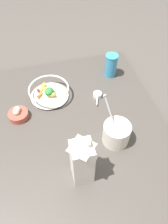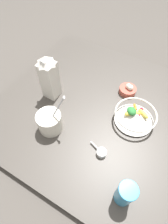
{
  "view_description": "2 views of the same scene",
  "coord_description": "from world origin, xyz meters",
  "px_view_note": "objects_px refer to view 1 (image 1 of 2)",
  "views": [
    {
      "loc": [
        -0.66,
        0.04,
        0.95
      ],
      "look_at": [
        0.01,
        -0.13,
        0.12
      ],
      "focal_mm": 35.0,
      "sensor_mm": 36.0,
      "label": 1
    },
    {
      "loc": [
        0.26,
        -0.59,
        0.86
      ],
      "look_at": [
        0.0,
        -0.14,
        0.13
      ],
      "focal_mm": 28.0,
      "sensor_mm": 36.0,
      "label": 2
    }
  ],
  "objects_px": {
    "drinking_cup": "(111,65)",
    "garlic_bowl": "(18,114)",
    "yogurt_tub": "(116,133)",
    "fruit_bowl": "(49,92)",
    "milk_carton": "(82,160)"
  },
  "relations": [
    {
      "from": "drinking_cup",
      "to": "garlic_bowl",
      "type": "xyz_separation_m",
      "value": [
        -0.21,
        0.58,
        -0.05
      ]
    },
    {
      "from": "yogurt_tub",
      "to": "garlic_bowl",
      "type": "relative_size",
      "value": 2.43
    },
    {
      "from": "fruit_bowl",
      "to": "milk_carton",
      "type": "bearing_deg",
      "value": -172.48
    },
    {
      "from": "fruit_bowl",
      "to": "garlic_bowl",
      "type": "distance_m",
      "value": 0.21
    },
    {
      "from": "milk_carton",
      "to": "yogurt_tub",
      "type": "distance_m",
      "value": 0.25
    },
    {
      "from": "garlic_bowl",
      "to": "drinking_cup",
      "type": "bearing_deg",
      "value": -70.43
    },
    {
      "from": "fruit_bowl",
      "to": "milk_carton",
      "type": "distance_m",
      "value": 0.52
    },
    {
      "from": "milk_carton",
      "to": "drinking_cup",
      "type": "distance_m",
      "value": 0.69
    },
    {
      "from": "yogurt_tub",
      "to": "garlic_bowl",
      "type": "xyz_separation_m",
      "value": [
        0.26,
        0.45,
        -0.04
      ]
    },
    {
      "from": "drinking_cup",
      "to": "garlic_bowl",
      "type": "bearing_deg",
      "value": 109.57
    },
    {
      "from": "milk_carton",
      "to": "garlic_bowl",
      "type": "height_order",
      "value": "milk_carton"
    },
    {
      "from": "fruit_bowl",
      "to": "garlic_bowl",
      "type": "bearing_deg",
      "value": 120.76
    },
    {
      "from": "drinking_cup",
      "to": "milk_carton",
      "type": "bearing_deg",
      "value": 151.2
    },
    {
      "from": "yogurt_tub",
      "to": "garlic_bowl",
      "type": "height_order",
      "value": "yogurt_tub"
    },
    {
      "from": "yogurt_tub",
      "to": "garlic_bowl",
      "type": "bearing_deg",
      "value": 59.66
    }
  ]
}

